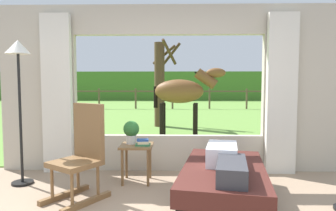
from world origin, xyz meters
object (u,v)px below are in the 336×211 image
at_px(horse, 182,92).
at_px(reclining_person, 225,159).
at_px(pasture_tree, 160,82).
at_px(side_table, 137,151).
at_px(potted_plant, 131,131).
at_px(floor_lamp_left, 19,68).
at_px(recliner_sofa, 224,184).
at_px(book_stack, 143,143).
at_px(rocking_chair, 82,153).

bearing_deg(horse, reclining_person, 11.26).
bearing_deg(pasture_tree, side_table, -90.81).
xyz_separation_m(potted_plant, floor_lamp_left, (-1.46, -0.17, 0.85)).
xyz_separation_m(reclining_person, horse, (-0.36, 4.23, 0.63)).
distance_m(side_table, pasture_tree, 5.41).
bearing_deg(recliner_sofa, pasture_tree, 110.15).
bearing_deg(potted_plant, side_table, -36.87).
height_order(recliner_sofa, book_stack, book_stack).
bearing_deg(reclining_person, pasture_tree, 110.08).
height_order(recliner_sofa, pasture_tree, pasture_tree).
xyz_separation_m(side_table, floor_lamp_left, (-1.54, -0.11, 1.13)).
relative_size(reclining_person, pasture_tree, 0.54).
height_order(potted_plant, pasture_tree, pasture_tree).
bearing_deg(floor_lamp_left, book_stack, 1.70).
xyz_separation_m(recliner_sofa, reclining_person, (-0.00, -0.05, 0.30)).
bearing_deg(floor_lamp_left, reclining_person, -13.62).
distance_m(reclining_person, horse, 4.29).
height_order(book_stack, floor_lamp_left, floor_lamp_left).
xyz_separation_m(reclining_person, floor_lamp_left, (-2.62, 0.63, 1.03)).
bearing_deg(pasture_tree, floor_lamp_left, -106.58).
distance_m(horse, pasture_tree, 1.96).
xyz_separation_m(reclining_person, potted_plant, (-1.16, 0.81, 0.18)).
relative_size(recliner_sofa, reclining_person, 1.28).
height_order(reclining_person, side_table, reclining_person).
relative_size(recliner_sofa, potted_plant, 5.74).
xyz_separation_m(rocking_chair, pasture_tree, (0.64, 5.92, 0.87)).
distance_m(potted_plant, horse, 3.54).
bearing_deg(rocking_chair, horse, 106.30).
height_order(reclining_person, pasture_tree, pasture_tree).
height_order(recliner_sofa, floor_lamp_left, floor_lamp_left).
distance_m(reclining_person, pasture_tree, 6.21).
bearing_deg(rocking_chair, recliner_sofa, 30.41).
bearing_deg(side_table, floor_lamp_left, -175.86).
bearing_deg(reclining_person, book_stack, 155.90).
distance_m(recliner_sofa, horse, 4.30).
height_order(recliner_sofa, horse, horse).
bearing_deg(pasture_tree, horse, -70.60).
relative_size(recliner_sofa, rocking_chair, 1.64).
xyz_separation_m(reclining_person, rocking_chair, (-1.65, 0.15, 0.02)).
bearing_deg(reclining_person, side_table, 155.99).
xyz_separation_m(floor_lamp_left, pasture_tree, (1.62, 5.43, -0.14)).
distance_m(floor_lamp_left, pasture_tree, 5.66).
xyz_separation_m(rocking_chair, floor_lamp_left, (-0.97, 0.49, 1.01)).
bearing_deg(horse, rocking_chair, -11.09).
xyz_separation_m(side_table, horse, (0.72, 3.48, 0.73)).
bearing_deg(book_stack, side_table, 146.31).
xyz_separation_m(recliner_sofa, side_table, (-1.08, 0.70, 0.21)).
height_order(reclining_person, floor_lamp_left, floor_lamp_left).
relative_size(potted_plant, horse, 0.18).
relative_size(recliner_sofa, horse, 1.01).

